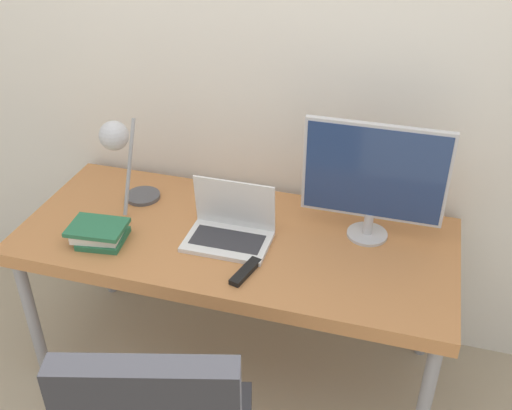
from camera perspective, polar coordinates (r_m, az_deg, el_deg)
wall_back at (r=2.47m, az=0.91°, el=13.87°), size 8.00×0.05×2.60m
desk at (r=2.40m, az=-1.98°, el=-4.02°), size 1.71×0.74×0.72m
laptop at (r=2.31m, az=-2.51°, el=-2.27°), size 0.32×0.22×0.23m
monitor at (r=2.26m, az=11.18°, el=2.66°), size 0.54×0.16×0.48m
desk_lamp at (r=2.40m, az=-12.76°, el=5.16°), size 0.15×0.30×0.43m
book_stack at (r=2.38m, az=-14.70°, el=-2.61°), size 0.23×0.18×0.07m
tv_remote at (r=2.16m, az=-1.01°, el=-6.36°), size 0.08×0.17×0.02m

